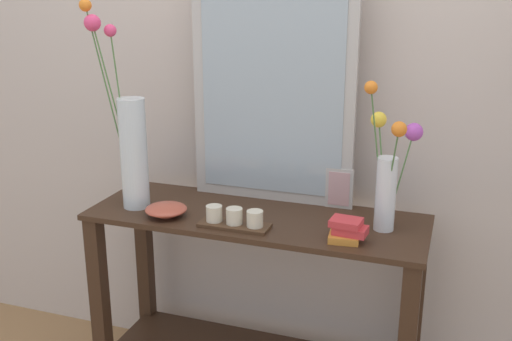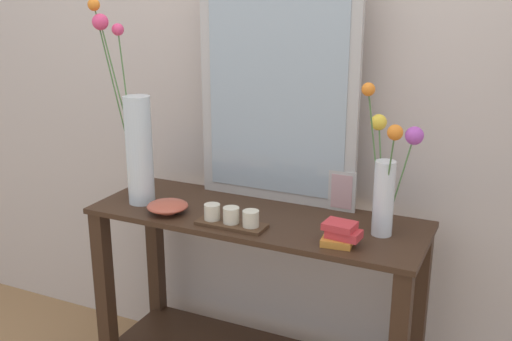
{
  "view_description": "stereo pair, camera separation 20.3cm",
  "coord_description": "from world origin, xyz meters",
  "px_view_note": "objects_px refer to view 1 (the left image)",
  "views": [
    {
      "loc": [
        0.66,
        -1.89,
        1.57
      ],
      "look_at": [
        0.0,
        0.0,
        0.96
      ],
      "focal_mm": 42.04,
      "sensor_mm": 36.0,
      "label": 1
    },
    {
      "loc": [
        0.85,
        -1.82,
        1.57
      ],
      "look_at": [
        0.0,
        0.0,
        0.96
      ],
      "focal_mm": 42.04,
      "sensor_mm": 36.0,
      "label": 2
    }
  ],
  "objects_px": {
    "candle_tray": "(234,219)",
    "book_stack": "(347,230)",
    "decorative_bowl": "(166,209)",
    "tall_vase_left": "(131,143)",
    "console_table": "(256,294)",
    "vase_right": "(389,171)",
    "mirror_leaning": "(273,86)",
    "picture_frame_small": "(339,188)"
  },
  "relations": [
    {
      "from": "console_table",
      "to": "vase_right",
      "type": "distance_m",
      "value": 0.69
    },
    {
      "from": "candle_tray",
      "to": "mirror_leaning",
      "type": "bearing_deg",
      "value": 83.14
    },
    {
      "from": "decorative_bowl",
      "to": "picture_frame_small",
      "type": "bearing_deg",
      "value": 26.79
    },
    {
      "from": "mirror_leaning",
      "to": "book_stack",
      "type": "bearing_deg",
      "value": -40.88
    },
    {
      "from": "decorative_bowl",
      "to": "candle_tray",
      "type": "bearing_deg",
      "value": -3.22
    },
    {
      "from": "console_table",
      "to": "picture_frame_small",
      "type": "xyz_separation_m",
      "value": [
        0.26,
        0.17,
        0.39
      ]
    },
    {
      "from": "console_table",
      "to": "decorative_bowl",
      "type": "xyz_separation_m",
      "value": [
        -0.3,
        -0.11,
        0.34
      ]
    },
    {
      "from": "decorative_bowl",
      "to": "mirror_leaning",
      "type": "bearing_deg",
      "value": 44.08
    },
    {
      "from": "tall_vase_left",
      "to": "vase_right",
      "type": "height_order",
      "value": "tall_vase_left"
    },
    {
      "from": "candle_tray",
      "to": "book_stack",
      "type": "relative_size",
      "value": 1.93
    },
    {
      "from": "mirror_leaning",
      "to": "console_table",
      "type": "bearing_deg",
      "value": -91.28
    },
    {
      "from": "tall_vase_left",
      "to": "book_stack",
      "type": "xyz_separation_m",
      "value": [
        0.81,
        -0.06,
        -0.21
      ]
    },
    {
      "from": "console_table",
      "to": "tall_vase_left",
      "type": "distance_m",
      "value": 0.73
    },
    {
      "from": "candle_tray",
      "to": "decorative_bowl",
      "type": "distance_m",
      "value": 0.27
    },
    {
      "from": "tall_vase_left",
      "to": "book_stack",
      "type": "relative_size",
      "value": 5.88
    },
    {
      "from": "mirror_leaning",
      "to": "picture_frame_small",
      "type": "relative_size",
      "value": 5.81
    },
    {
      "from": "mirror_leaning",
      "to": "candle_tray",
      "type": "xyz_separation_m",
      "value": [
        -0.04,
        -0.31,
        -0.41
      ]
    },
    {
      "from": "console_table",
      "to": "picture_frame_small",
      "type": "distance_m",
      "value": 0.5
    },
    {
      "from": "mirror_leaning",
      "to": "decorative_bowl",
      "type": "bearing_deg",
      "value": -135.92
    },
    {
      "from": "mirror_leaning",
      "to": "candle_tray",
      "type": "height_order",
      "value": "mirror_leaning"
    },
    {
      "from": "console_table",
      "to": "vase_right",
      "type": "relative_size",
      "value": 2.42
    },
    {
      "from": "mirror_leaning",
      "to": "picture_frame_small",
      "type": "distance_m",
      "value": 0.45
    },
    {
      "from": "console_table",
      "to": "decorative_bowl",
      "type": "relative_size",
      "value": 8.1
    },
    {
      "from": "vase_right",
      "to": "candle_tray",
      "type": "xyz_separation_m",
      "value": [
        -0.49,
        -0.16,
        -0.17
      ]
    },
    {
      "from": "mirror_leaning",
      "to": "picture_frame_small",
      "type": "xyz_separation_m",
      "value": [
        0.26,
        -0.01,
        -0.36
      ]
    },
    {
      "from": "tall_vase_left",
      "to": "console_table",
      "type": "bearing_deg",
      "value": 7.84
    },
    {
      "from": "tall_vase_left",
      "to": "picture_frame_small",
      "type": "bearing_deg",
      "value": 17.95
    },
    {
      "from": "vase_right",
      "to": "book_stack",
      "type": "xyz_separation_m",
      "value": [
        -0.1,
        -0.15,
        -0.17
      ]
    },
    {
      "from": "vase_right",
      "to": "picture_frame_small",
      "type": "xyz_separation_m",
      "value": [
        -0.19,
        0.14,
        -0.13
      ]
    },
    {
      "from": "console_table",
      "to": "mirror_leaning",
      "type": "xyz_separation_m",
      "value": [
        0.0,
        0.18,
        0.76
      ]
    },
    {
      "from": "candle_tray",
      "to": "decorative_bowl",
      "type": "xyz_separation_m",
      "value": [
        -0.27,
        0.01,
        -0.0
      ]
    },
    {
      "from": "vase_right",
      "to": "picture_frame_small",
      "type": "height_order",
      "value": "vase_right"
    },
    {
      "from": "console_table",
      "to": "tall_vase_left",
      "type": "xyz_separation_m",
      "value": [
        -0.46,
        -0.06,
        0.56
      ]
    },
    {
      "from": "console_table",
      "to": "book_stack",
      "type": "distance_m",
      "value": 0.51
    },
    {
      "from": "console_table",
      "to": "picture_frame_small",
      "type": "bearing_deg",
      "value": 32.91
    },
    {
      "from": "tall_vase_left",
      "to": "candle_tray",
      "type": "height_order",
      "value": "tall_vase_left"
    },
    {
      "from": "console_table",
      "to": "decorative_bowl",
      "type": "bearing_deg",
      "value": -159.22
    },
    {
      "from": "tall_vase_left",
      "to": "decorative_bowl",
      "type": "distance_m",
      "value": 0.27
    },
    {
      "from": "decorative_bowl",
      "to": "book_stack",
      "type": "bearing_deg",
      "value": -0.49
    },
    {
      "from": "candle_tray",
      "to": "picture_frame_small",
      "type": "xyz_separation_m",
      "value": [
        0.3,
        0.3,
        0.05
      ]
    },
    {
      "from": "candle_tray",
      "to": "book_stack",
      "type": "bearing_deg",
      "value": 1.41
    },
    {
      "from": "tall_vase_left",
      "to": "book_stack",
      "type": "distance_m",
      "value": 0.84
    }
  ]
}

